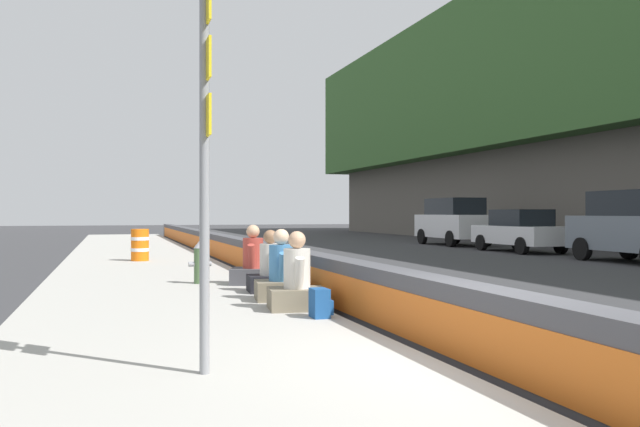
% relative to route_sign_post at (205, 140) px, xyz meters
% --- Properties ---
extents(ground_plane, '(160.00, 160.00, 0.00)m').
position_rel_route_sign_post_xyz_m(ground_plane, '(-0.37, -2.70, -2.23)').
color(ground_plane, '#353538').
rests_on(ground_plane, ground).
extents(sidewalk_strip, '(80.00, 4.40, 0.14)m').
position_rel_route_sign_post_xyz_m(sidewalk_strip, '(-0.37, -0.05, -2.16)').
color(sidewalk_strip, '#A8A59E').
rests_on(sidewalk_strip, ground_plane).
extents(jersey_barrier, '(76.00, 0.45, 0.85)m').
position_rel_route_sign_post_xyz_m(jersey_barrier, '(-0.37, -2.70, -1.81)').
color(jersey_barrier, '#47474C').
rests_on(jersey_barrier, ground_plane).
extents(route_sign_post, '(0.44, 0.09, 3.60)m').
position_rel_route_sign_post_xyz_m(route_sign_post, '(0.00, 0.00, 0.00)').
color(route_sign_post, gray).
rests_on(route_sign_post, sidewalk_strip).
extents(fire_hydrant, '(0.26, 0.46, 0.88)m').
position_rel_route_sign_post_xyz_m(fire_hydrant, '(7.58, -0.93, -1.65)').
color(fire_hydrant, '#47663D').
rests_on(fire_hydrant, sidewalk_strip).
extents(seated_person_foreground, '(0.81, 0.92, 1.17)m').
position_rel_route_sign_post_xyz_m(seated_person_foreground, '(3.54, -1.85, -1.73)').
color(seated_person_foreground, '#706651').
rests_on(seated_person_foreground, sidewalk_strip).
extents(seated_person_middle, '(0.81, 0.92, 1.17)m').
position_rel_route_sign_post_xyz_m(seated_person_middle, '(4.64, -1.88, -1.73)').
color(seated_person_middle, '#706651').
rests_on(seated_person_middle, sidewalk_strip).
extents(seated_person_rear, '(0.75, 0.86, 1.13)m').
position_rel_route_sign_post_xyz_m(seated_person_rear, '(5.79, -1.98, -1.74)').
color(seated_person_rear, black).
rests_on(seated_person_rear, sidewalk_strip).
extents(seated_person_far, '(0.97, 1.05, 1.20)m').
position_rel_route_sign_post_xyz_m(seated_person_far, '(7.14, -1.94, -1.72)').
color(seated_person_far, '#424247').
rests_on(seated_person_far, sidewalk_strip).
extents(backpack, '(0.32, 0.28, 0.40)m').
position_rel_route_sign_post_xyz_m(backpack, '(2.69, -1.94, -1.90)').
color(backpack, navy).
rests_on(backpack, sidewalk_strip).
extents(construction_barrel, '(0.54, 0.54, 0.95)m').
position_rel_route_sign_post_xyz_m(construction_barrel, '(14.49, -0.04, -1.61)').
color(construction_barrel, orange).
rests_on(construction_barrel, sidewalk_strip).
extents(parked_car_third, '(4.87, 2.21, 2.28)m').
position_rel_route_sign_post_xyz_m(parked_car_third, '(10.61, -14.94, -1.05)').
color(parked_car_third, slate).
rests_on(parked_car_third, ground_plane).
extents(parked_car_fourth, '(4.52, 1.99, 1.71)m').
position_rel_route_sign_post_xyz_m(parked_car_fourth, '(16.79, -14.84, -1.37)').
color(parked_car_fourth, silver).
rests_on(parked_car_fourth, ground_plane).
extents(parked_car_midline, '(4.85, 2.17, 2.28)m').
position_rel_route_sign_post_xyz_m(parked_car_midline, '(22.53, -15.05, -1.05)').
color(parked_car_midline, silver).
rests_on(parked_car_midline, ground_plane).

